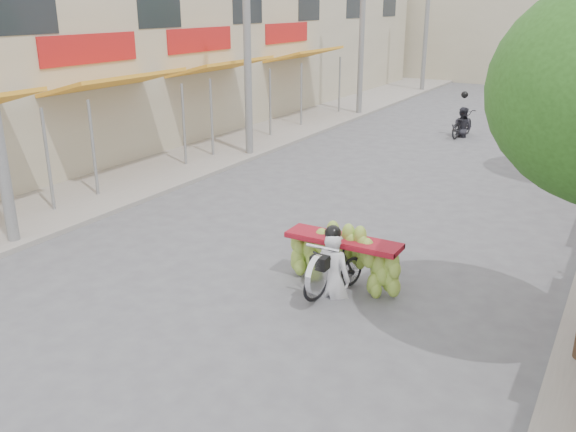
% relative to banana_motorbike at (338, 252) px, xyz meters
% --- Properties ---
extents(ground, '(120.00, 120.00, 0.00)m').
position_rel_banana_motorbike_xyz_m(ground, '(-1.40, -4.42, -0.73)').
color(ground, '#58585D').
rests_on(ground, ground).
extents(sidewalk_left, '(4.00, 60.00, 0.12)m').
position_rel_banana_motorbike_xyz_m(sidewalk_left, '(-8.40, 10.58, -0.67)').
color(sidewalk_left, gray).
rests_on(sidewalk_left, ground).
extents(shophouse_row_left, '(9.77, 40.00, 6.00)m').
position_rel_banana_motorbike_xyz_m(shophouse_row_left, '(-13.38, 9.56, 2.27)').
color(shophouse_row_left, '#B5AB8F').
rests_on(shophouse_row_left, ground).
extents(far_building, '(20.00, 6.00, 7.00)m').
position_rel_banana_motorbike_xyz_m(far_building, '(-1.40, 33.58, 2.77)').
color(far_building, '#B5AB8F').
rests_on(far_building, ground).
extents(utility_pole_mid, '(0.60, 0.24, 8.00)m').
position_rel_banana_motorbike_xyz_m(utility_pole_mid, '(-6.80, 7.58, 3.29)').
color(utility_pole_mid, slate).
rests_on(utility_pole_mid, ground).
extents(utility_pole_far, '(0.60, 0.24, 8.00)m').
position_rel_banana_motorbike_xyz_m(utility_pole_far, '(-6.80, 16.58, 3.29)').
color(utility_pole_far, slate).
rests_on(utility_pole_far, ground).
extents(utility_pole_back, '(0.60, 0.24, 8.00)m').
position_rel_banana_motorbike_xyz_m(utility_pole_back, '(-6.80, 25.58, 3.29)').
color(utility_pole_back, slate).
rests_on(utility_pole_back, ground).
extents(banana_motorbike, '(2.20, 1.75, 2.18)m').
position_rel_banana_motorbike_xyz_m(banana_motorbike, '(0.00, 0.00, 0.00)').
color(banana_motorbike, black).
rests_on(banana_motorbike, ground).
extents(bg_motorbike_a, '(0.84, 1.77, 1.95)m').
position_rel_banana_motorbike_xyz_m(bg_motorbike_a, '(-1.56, 14.21, -0.00)').
color(bg_motorbike_a, black).
rests_on(bg_motorbike_a, ground).
extents(bg_motorbike_b, '(1.18, 1.83, 1.95)m').
position_rel_banana_motorbike_xyz_m(bg_motorbike_b, '(-0.25, 17.26, 0.10)').
color(bg_motorbike_b, black).
rests_on(bg_motorbike_b, ground).
extents(bg_motorbike_c, '(1.20, 1.80, 1.95)m').
position_rel_banana_motorbike_xyz_m(bg_motorbike_c, '(0.15, 22.46, 0.05)').
color(bg_motorbike_c, black).
rests_on(bg_motorbike_c, ground).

